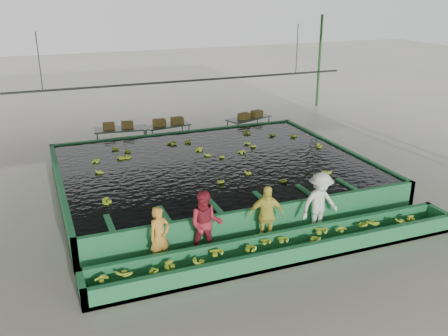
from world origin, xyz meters
name	(u,v)px	position (x,y,z in m)	size (l,w,h in m)	color
ground	(230,203)	(0.00, 0.00, 0.00)	(80.00, 80.00, 0.00)	gray
shed_roof	(231,40)	(0.00, 0.00, 5.00)	(20.00, 22.00, 0.04)	slate
shed_posts	(230,126)	(0.00, 0.00, 2.50)	(20.00, 22.00, 5.00)	#215722
flotation_tank	(213,174)	(0.00, 1.50, 0.45)	(10.00, 8.00, 0.90)	#22753E
tank_water	(213,163)	(0.00, 1.50, 0.85)	(9.70, 7.70, 0.00)	black
sorting_trough	(284,248)	(0.00, -3.60, 0.25)	(10.00, 1.00, 0.50)	#22753E
cableway_rail	(181,81)	(0.00, 5.00, 3.00)	(0.08, 0.08, 14.00)	#59605B
rail_hanger_left	(39,62)	(-5.00, 5.00, 4.00)	(0.04, 0.04, 2.00)	#59605B
rail_hanger_right	(297,49)	(5.00, 5.00, 4.00)	(0.04, 0.04, 2.00)	#59605B
worker_a	(160,237)	(-2.97, -2.80, 0.76)	(0.56, 0.37, 1.53)	gold
worker_b	(206,224)	(-1.79, -2.80, 0.88)	(0.85, 0.66, 1.75)	#AB2735
worker_c	(266,215)	(-0.13, -2.80, 0.83)	(0.97, 0.40, 1.65)	#F2E44E
worker_d	(320,204)	(1.48, -2.80, 0.89)	(1.15, 0.66, 1.79)	white
packing_table_left	(122,140)	(-2.14, 6.50, 0.49)	(2.14, 0.86, 0.97)	#59605B
packing_table_mid	(168,135)	(-0.13, 6.73, 0.43)	(1.88, 0.75, 0.86)	#59605B
packing_table_right	(248,128)	(3.49, 6.35, 0.47)	(2.06, 0.82, 0.94)	#59605B
box_stack_left	(118,128)	(-2.26, 6.52, 0.98)	(1.21, 0.33, 0.26)	olive
box_stack_mid	(168,125)	(-0.09, 6.74, 0.86)	(1.30, 0.36, 0.28)	olive
box_stack_right	(250,118)	(3.54, 6.26, 0.94)	(1.24, 0.34, 0.27)	olive
floating_bananas	(205,156)	(0.00, 2.30, 0.85)	(8.81, 6.00, 0.12)	#97B822
trough_bananas	(284,243)	(0.00, -3.60, 0.40)	(9.25, 0.62, 0.12)	#97B822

